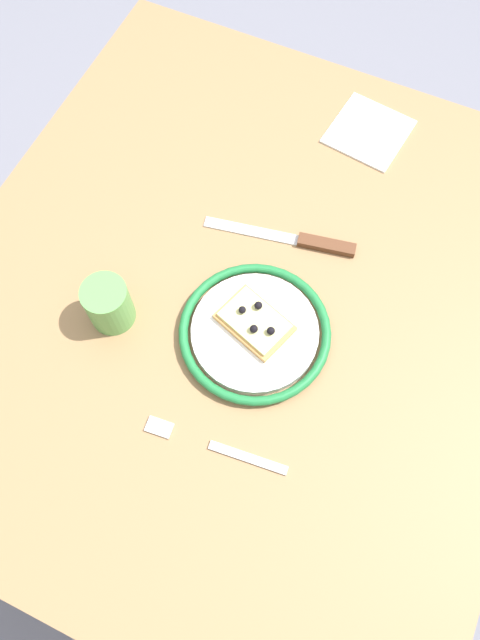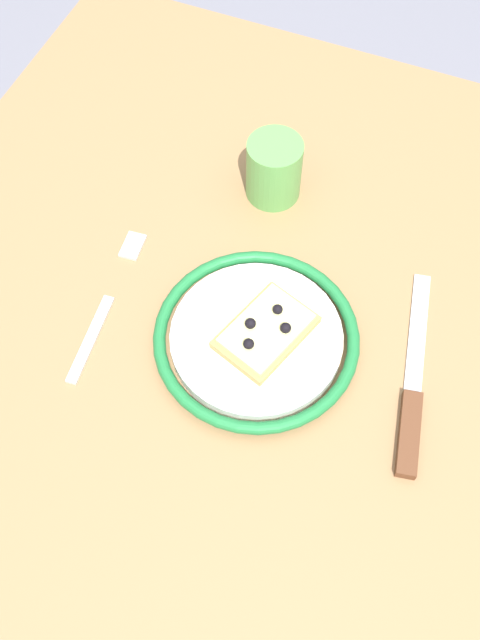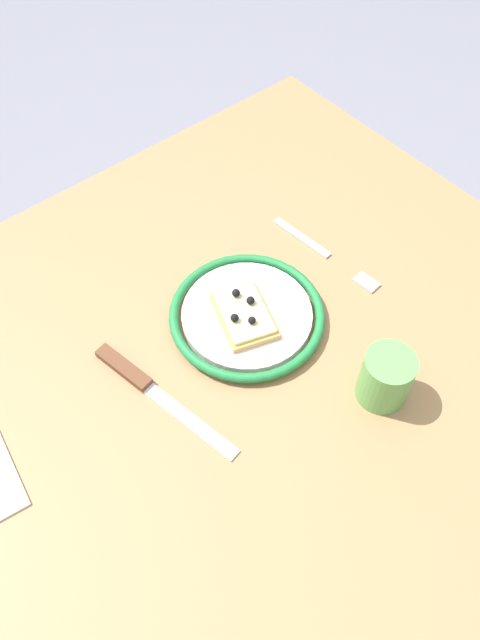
% 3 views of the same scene
% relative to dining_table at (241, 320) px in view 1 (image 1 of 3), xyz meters
% --- Properties ---
extents(ground_plane, '(6.00, 6.00, 0.00)m').
position_rel_dining_table_xyz_m(ground_plane, '(0.00, 0.00, -0.66)').
color(ground_plane, slate).
extents(dining_table, '(0.99, 0.88, 0.75)m').
position_rel_dining_table_xyz_m(dining_table, '(0.00, 0.00, 0.00)').
color(dining_table, '#936D47').
rests_on(dining_table, ground_plane).
extents(plate, '(0.22, 0.22, 0.02)m').
position_rel_dining_table_xyz_m(plate, '(-0.05, -0.04, 0.10)').
color(plate, white).
rests_on(plate, dining_table).
extents(pizza_slice_near, '(0.10, 0.12, 0.03)m').
position_rel_dining_table_xyz_m(pizza_slice_near, '(-0.04, -0.04, 0.11)').
color(pizza_slice_near, tan).
rests_on(pizza_slice_near, plate).
extents(knife, '(0.06, 0.24, 0.01)m').
position_rel_dining_table_xyz_m(knife, '(0.13, -0.05, 0.09)').
color(knife, silver).
rests_on(knife, dining_table).
extents(fork, '(0.04, 0.20, 0.00)m').
position_rel_dining_table_xyz_m(fork, '(-0.22, -0.06, 0.09)').
color(fork, '#BEBEBE').
rests_on(fork, dining_table).
extents(cup, '(0.07, 0.07, 0.08)m').
position_rel_dining_table_xyz_m(cup, '(-0.11, 0.16, 0.13)').
color(cup, '#599E4C').
rests_on(cup, dining_table).
extents(napkin, '(0.14, 0.14, 0.00)m').
position_rel_dining_table_xyz_m(napkin, '(0.37, -0.07, 0.09)').
color(napkin, white).
rests_on(napkin, dining_table).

